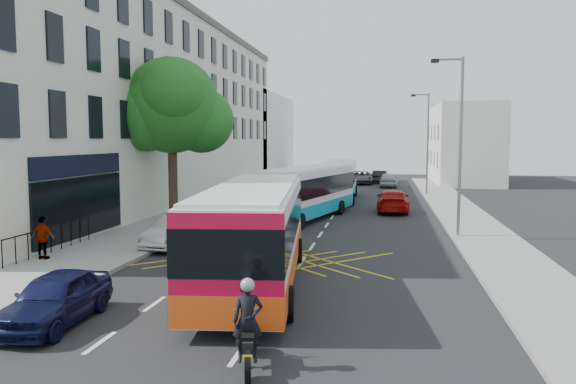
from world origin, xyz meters
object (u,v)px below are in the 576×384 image
at_px(parked_car_blue, 55,298).
at_px(red_hatchback, 393,201).
at_px(motorbike, 248,326).
at_px(pedestrian_far, 43,238).
at_px(bus_near, 255,232).
at_px(distant_car_dark, 380,177).
at_px(lamp_near, 458,137).
at_px(distant_car_silver, 388,180).
at_px(bus_mid, 304,192).
at_px(distant_car_grey, 362,178).
at_px(parked_car_silver, 177,231).
at_px(bus_far, 339,179).
at_px(street_tree, 171,106).
at_px(lamp_far, 426,138).

xyz_separation_m(parked_car_blue, red_hatchback, (8.39, 23.10, 0.05)).
xyz_separation_m(motorbike, pedestrian_far, (-9.62, 7.87, 0.08)).
distance_m(bus_near, distant_car_dark, 42.34).
height_order(lamp_near, distant_car_silver, lamp_near).
xyz_separation_m(bus_mid, distant_car_grey, (2.15, 26.15, -0.90)).
xyz_separation_m(parked_car_silver, distant_car_grey, (6.29, 35.03, -0.00)).
distance_m(bus_far, motorbike, 31.42).
relative_size(parked_car_silver, red_hatchback, 0.83).
relative_size(street_tree, parked_car_blue, 2.33).
height_order(parked_car_blue, pedestrian_far, pedestrian_far).
distance_m(motorbike, red_hatchback, 25.06).
height_order(distant_car_grey, pedestrian_far, pedestrian_far).
relative_size(parked_car_silver, distant_car_silver, 0.97).
distance_m(bus_far, distant_car_silver, 12.72).
bearing_deg(distant_car_grey, motorbike, -92.00).
distance_m(parked_car_blue, distant_car_silver, 42.57).
distance_m(lamp_near, pedestrian_far, 17.72).
bearing_deg(lamp_near, distant_car_dark, 96.42).
height_order(lamp_near, pedestrian_far, lamp_near).
xyz_separation_m(street_tree, lamp_near, (14.71, -2.97, -1.68)).
height_order(bus_mid, pedestrian_far, bus_mid).
bearing_deg(red_hatchback, bus_far, -58.92).
distance_m(bus_near, parked_car_blue, 6.16).
height_order(bus_near, distant_car_grey, bus_near).
height_order(bus_far, motorbike, bus_far).
height_order(bus_mid, parked_car_silver, bus_mid).
height_order(bus_near, bus_far, bus_near).
height_order(lamp_far, bus_far, lamp_far).
bearing_deg(distant_car_silver, parked_car_blue, 78.34).
relative_size(bus_near, red_hatchback, 2.34).
bearing_deg(bus_far, distant_car_silver, 71.47).
bearing_deg(distant_car_silver, parked_car_silver, 73.83).
relative_size(motorbike, distant_car_dark, 0.52).
distance_m(lamp_far, distant_car_dark, 13.97).
height_order(street_tree, bus_far, street_tree).
relative_size(bus_mid, distant_car_silver, 2.63).
bearing_deg(red_hatchback, motorbike, 83.04).
xyz_separation_m(parked_car_blue, distant_car_silver, (8.20, 41.78, 0.05)).
xyz_separation_m(distant_car_silver, distant_car_dark, (-0.80, 5.08, -0.05)).
height_order(bus_near, red_hatchback, bus_near).
bearing_deg(parked_car_blue, parked_car_silver, 91.56).
xyz_separation_m(bus_mid, pedestrian_far, (-7.79, -12.71, -0.61)).
bearing_deg(parked_car_blue, lamp_far, 69.45).
relative_size(bus_far, parked_car_blue, 2.74).
distance_m(bus_far, red_hatchback, 7.67).
bearing_deg(bus_near, bus_far, 82.00).
bearing_deg(street_tree, motorbike, -64.61).
height_order(lamp_far, red_hatchback, lamp_far).
xyz_separation_m(street_tree, motorbike, (8.88, -18.71, -5.44)).
distance_m(lamp_far, red_hatchback, 11.88).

